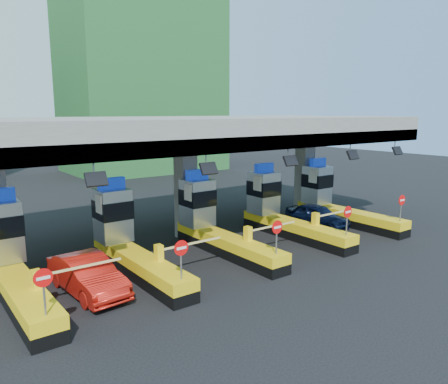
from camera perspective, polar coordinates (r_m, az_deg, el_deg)
ground at (r=23.68m, az=-1.01°, el=-7.54°), size 120.00×120.00×0.00m
toll_canopy at (r=24.93m, az=-4.98°, el=7.70°), size 28.00×12.09×7.00m
toll_lane_far_left at (r=19.69m, az=-26.06°, el=-8.14°), size 4.43×8.00×4.16m
toll_lane_left at (r=21.10m, az=-12.59°, el=-6.10°), size 4.43×8.00×4.16m
toll_lane_center at (r=23.51m, az=-1.42°, el=-4.13°), size 4.43×8.00×4.16m
toll_lane_right at (r=26.64m, az=7.36°, el=-2.47°), size 4.43×8.00×4.16m
toll_lane_far_right at (r=30.28m, az=14.15°, el=-1.13°), size 4.43×8.00×4.16m
bg_building_scaffold at (r=56.60m, az=-10.77°, el=17.07°), size 18.00×12.00×28.00m
van at (r=28.72m, az=12.07°, el=-3.03°), size 2.26×4.48×1.46m
red_car at (r=18.90m, az=-17.41°, el=-10.31°), size 2.01×4.81×1.55m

